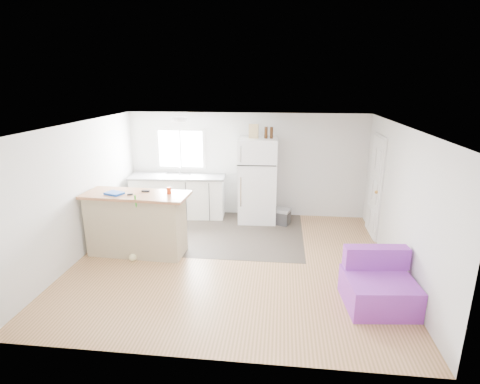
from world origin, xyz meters
The scene contains 19 objects.
room centered at (0.00, 0.00, 1.20)m, with size 5.51×5.01×2.41m.
vinyl_zone centered at (-0.73, 1.25, 0.00)m, with size 4.05×2.50×0.00m, color #352D27.
window centered at (-1.55, 2.49, 1.55)m, with size 1.18×0.06×0.98m.
interior_door centered at (2.72, 1.55, 1.02)m, with size 0.11×0.92×2.10m.
ceiling_fixture centered at (-1.20, 1.20, 2.36)m, with size 0.30×0.30×0.07m, color white.
kitchen_cabinets centered at (-1.57, 2.16, 0.50)m, with size 2.24×0.84×1.27m.
peninsula centered at (-1.79, 0.12, 0.59)m, with size 1.92×0.81×1.16m.
refrigerator centered at (0.29, 2.09, 0.95)m, with size 0.87×0.83×1.90m.
cooler centered at (0.81, 1.91, 0.18)m, with size 0.54×0.45×0.35m.
purple_seat centered at (2.24, -1.11, 0.28)m, with size 1.01×0.96×0.76m.
cleaner_jug centered at (-1.06, -0.01, 0.13)m, with size 0.16×0.14×0.30m.
mop centered at (-1.74, -0.17, 0.23)m, with size 0.23×0.35×1.25m.
red_cup centered at (-1.16, 0.16, 1.22)m, with size 0.08×0.08×0.12m, color red.
blue_tray centered at (-2.12, 0.03, 1.18)m, with size 0.30×0.22×0.04m, color #1345B2.
tool_a centered at (-1.62, 0.23, 1.17)m, with size 0.14×0.05×0.03m, color black.
tool_b centered at (-1.82, 0.01, 1.17)m, with size 0.10×0.04×0.03m, color black.
cardboard_box centered at (0.20, 2.04, 2.05)m, with size 0.20×0.10×0.30m, color tan.
bottle_left centered at (0.46, 2.04, 2.02)m, with size 0.07×0.07×0.25m, color #331A09.
bottle_right centered at (0.58, 2.03, 2.02)m, with size 0.07×0.07×0.25m, color #331A09.
Camera 1 is at (0.80, -6.02, 3.09)m, focal length 28.00 mm.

